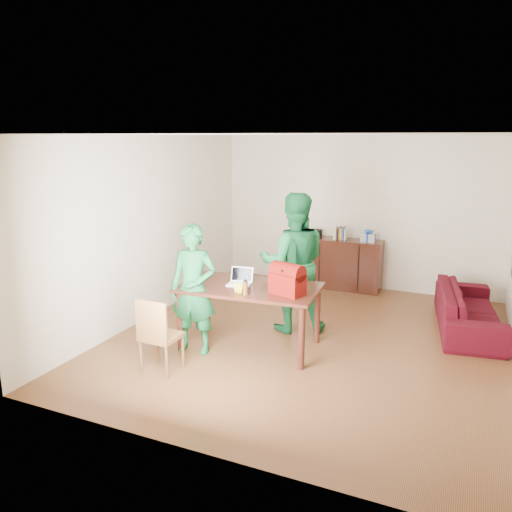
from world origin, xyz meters
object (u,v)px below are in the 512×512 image
at_px(table, 250,294).
at_px(red_bag, 287,282).
at_px(person_near, 193,289).
at_px(chair, 161,349).
at_px(bottle, 245,287).
at_px(sofa, 469,309).
at_px(person_far, 293,263).
at_px(laptop, 239,282).

relative_size(table, red_bag, 4.42).
relative_size(person_near, red_bag, 4.00).
xyz_separation_m(chair, person_near, (0.08, 0.64, 0.56)).
bearing_deg(bottle, sofa, 40.61).
relative_size(chair, person_near, 0.55).
bearing_deg(table, person_far, 64.79).
relative_size(chair, sofa, 0.45).
xyz_separation_m(person_near, laptop, (0.44, 0.40, 0.04)).
distance_m(laptop, red_bag, 0.71).
xyz_separation_m(person_far, red_bag, (0.24, -0.91, -0.00)).
bearing_deg(bottle, chair, -136.87).
bearing_deg(chair, bottle, 43.99).
bearing_deg(sofa, person_far, 106.20).
bearing_deg(red_bag, sofa, 61.26).
height_order(table, laptop, laptop).
bearing_deg(sofa, laptop, 115.96).
bearing_deg(chair, laptop, 64.53).
height_order(table, red_bag, red_bag).
relative_size(laptop, red_bag, 0.77).
height_order(chair, laptop, laptop).
bearing_deg(person_far, sofa, -179.06).
bearing_deg(person_near, sofa, 25.94).
distance_m(table, bottle, 0.41).
distance_m(chair, sofa, 4.32).
bearing_deg(person_near, red_bag, 5.74).
xyz_separation_m(table, sofa, (2.59, 1.80, -0.42)).
distance_m(chair, laptop, 1.30).
relative_size(table, chair, 2.01).
xyz_separation_m(chair, laptop, (0.51, 1.04, 0.60)).
distance_m(table, sofa, 3.19).
relative_size(person_far, laptop, 6.14).
xyz_separation_m(person_far, bottle, (-0.21, -1.14, -0.06)).
bearing_deg(sofa, red_bag, 125.65).
height_order(table, person_near, person_near).
xyz_separation_m(laptop, bottle, (0.24, -0.33, 0.05)).
xyz_separation_m(person_near, bottle, (0.68, 0.07, 0.09)).
bearing_deg(laptop, bottle, -61.45).
distance_m(person_near, laptop, 0.60).
bearing_deg(chair, sofa, 42.07).
height_order(chair, person_far, person_far).
height_order(person_far, laptop, person_far).
height_order(bottle, red_bag, red_bag).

